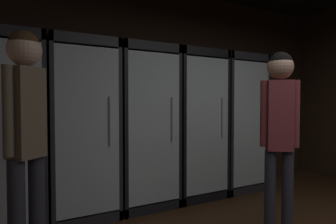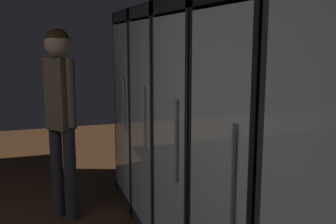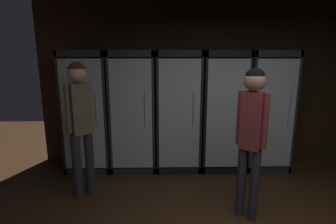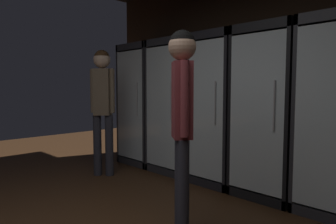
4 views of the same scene
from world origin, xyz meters
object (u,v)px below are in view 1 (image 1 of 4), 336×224
at_px(cooler_left, 82,130).
at_px(shopper_far, 280,121).
at_px(cooler_far_left, 5,133).
at_px(cooler_center, 142,128).
at_px(cooler_far_right, 234,124).
at_px(cooler_right, 192,126).
at_px(shopper_near, 26,125).

bearing_deg(cooler_left, shopper_far, -45.76).
xyz_separation_m(cooler_far_left, cooler_left, (0.72, 0.00, -0.00)).
distance_m(cooler_center, cooler_far_right, 1.44).
relative_size(cooler_left, cooler_far_right, 1.00).
relative_size(cooler_center, cooler_right, 1.00).
bearing_deg(cooler_far_right, shopper_near, -161.06).
distance_m(cooler_left, shopper_far, 2.02).
distance_m(cooler_center, cooler_right, 0.72).
bearing_deg(cooler_far_left, cooler_far_right, -0.03).
distance_m(cooler_far_left, cooler_left, 0.72).
relative_size(cooler_center, shopper_near, 1.10).
xyz_separation_m(cooler_far_left, cooler_far_right, (2.88, -0.00, -0.01)).
relative_size(cooler_left, cooler_center, 1.00).
xyz_separation_m(cooler_far_left, cooler_right, (2.16, 0.00, -0.01)).
bearing_deg(cooler_far_right, cooler_center, 179.91).
xyz_separation_m(cooler_center, cooler_right, (0.72, -0.00, -0.00)).
distance_m(cooler_far_right, shopper_near, 2.88).
bearing_deg(shopper_far, cooler_right, 88.64).
bearing_deg(shopper_far, cooler_center, 115.41).
bearing_deg(cooler_far_right, shopper_far, -117.64).
height_order(shopper_near, shopper_far, shopper_near).
bearing_deg(cooler_right, cooler_center, 179.95).
relative_size(cooler_center, shopper_far, 1.14).
bearing_deg(cooler_center, cooler_left, 179.94).
bearing_deg(cooler_far_left, cooler_left, 0.13).
height_order(cooler_far_left, cooler_right, same).
bearing_deg(shopper_near, shopper_far, -14.48).
height_order(cooler_center, cooler_far_right, same).
bearing_deg(cooler_left, shopper_near, -120.84).
bearing_deg(cooler_left, cooler_far_right, -0.08).
distance_m(cooler_left, shopper_near, 1.10).
bearing_deg(cooler_center, cooler_far_left, -179.96).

